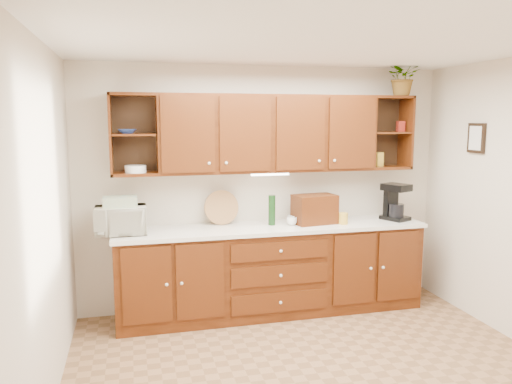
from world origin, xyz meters
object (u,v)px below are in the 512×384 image
microwave (121,220)px  potted_plant (403,77)px  bread_box (314,209)px  coffee_maker (395,202)px

microwave → potted_plant: 3.33m
bread_box → potted_plant: potted_plant is taller
coffee_maker → microwave: bearing=156.1°
microwave → coffee_maker: size_ratio=1.21×
bread_box → coffee_maker: 0.93m
microwave → bread_box: bread_box is taller
bread_box → potted_plant: size_ratio=1.09×
coffee_maker → potted_plant: potted_plant is taller
coffee_maker → potted_plant: bearing=19.4°
bread_box → potted_plant: (1.03, 0.08, 1.40)m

